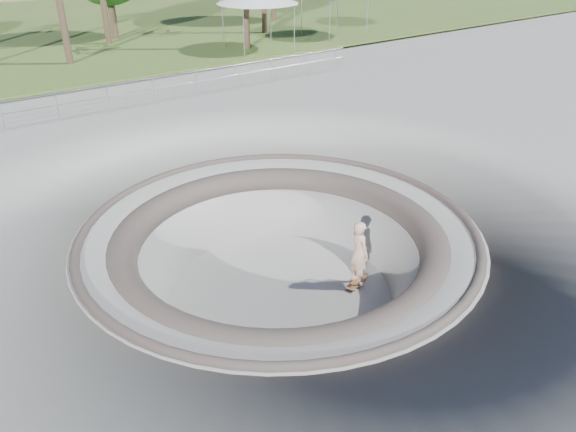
{
  "coord_description": "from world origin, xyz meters",
  "views": [
    {
      "loc": [
        -7.21,
        -10.3,
        7.07
      ],
      "look_at": [
        0.74,
        0.63,
        -0.1
      ],
      "focal_mm": 35.0,
      "sensor_mm": 36.0,
      "label": 1
    }
  ],
  "objects": [
    {
      "name": "skater",
      "position": [
        1.91,
        -1.03,
        -0.87
      ],
      "size": [
        0.55,
        0.74,
        1.88
      ],
      "primitive_type": "imported",
      "rotation": [
        0.0,
        0.0,
        1.42
      ],
      "color": "#DAA98D",
      "rests_on": "skateboard"
    },
    {
      "name": "skateboard",
      "position": [
        1.91,
        -1.03,
        -1.83
      ],
      "size": [
        0.92,
        0.54,
        0.09
      ],
      "color": "#95633B",
      "rests_on": "ground"
    },
    {
      "name": "ground",
      "position": [
        0.0,
        0.0,
        0.0
      ],
      "size": [
        180.0,
        180.0,
        0.0
      ],
      "primitive_type": "plane",
      "color": "gray",
      "rests_on": "ground"
    },
    {
      "name": "distant_hills",
      "position": [
        3.78,
        57.17,
        -7.02
      ],
      "size": [
        103.2,
        45.0,
        28.6
      ],
      "color": "brown",
      "rests_on": "ground"
    },
    {
      "name": "safety_railing",
      "position": [
        0.0,
        12.0,
        0.69
      ],
      "size": [
        25.0,
        0.06,
        1.03
      ],
      "color": "#979B9F",
      "rests_on": "ground"
    },
    {
      "name": "skate_bowl",
      "position": [
        0.0,
        0.0,
        -1.83
      ],
      "size": [
        14.0,
        14.0,
        4.1
      ],
      "color": "gray",
      "rests_on": "ground"
    }
  ]
}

